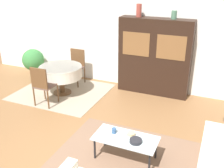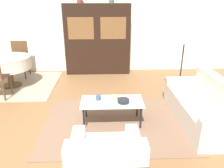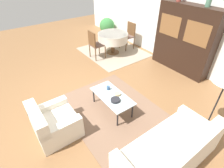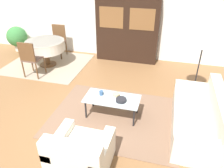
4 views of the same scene
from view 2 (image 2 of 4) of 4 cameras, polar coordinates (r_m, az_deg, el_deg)
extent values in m
plane|color=brown|center=(3.69, -13.25, -13.92)|extent=(14.00, 14.00, 0.00)
cube|color=white|center=(6.66, -8.63, 14.78)|extent=(10.00, 0.06, 2.70)
cube|color=brown|center=(4.02, 0.98, -10.02)|extent=(2.55, 1.97, 0.01)
cube|color=gray|center=(6.24, -24.89, -0.23)|extent=(2.31, 2.05, 0.01)
cube|color=silver|center=(4.31, 22.21, -6.44)|extent=(0.85, 1.88, 0.41)
cube|color=silver|center=(4.30, 26.88, -1.62)|extent=(0.20, 1.88, 0.36)
cube|color=silver|center=(4.92, 18.76, 0.90)|extent=(0.85, 0.16, 0.12)
cube|color=silver|center=(2.86, -1.57, -20.40)|extent=(0.86, 0.82, 0.40)
cube|color=silver|center=(2.38, -1.56, -18.71)|extent=(0.86, 0.20, 0.34)
cube|color=silver|center=(2.71, -9.35, -16.26)|extent=(0.16, 0.82, 0.12)
cube|color=silver|center=(2.71, 6.07, -16.02)|extent=(0.16, 0.82, 0.12)
cylinder|color=black|center=(3.76, -7.35, -8.99)|extent=(0.04, 0.04, 0.40)
cylinder|color=black|center=(3.80, 7.53, -8.69)|extent=(0.04, 0.04, 0.40)
cylinder|color=black|center=(4.13, -6.89, -6.05)|extent=(0.04, 0.04, 0.40)
cylinder|color=black|center=(4.16, 6.60, -5.80)|extent=(0.04, 0.04, 0.40)
cube|color=silver|center=(3.83, 0.00, -4.65)|extent=(1.09, 0.54, 0.02)
cube|color=black|center=(6.43, -3.80, 11.47)|extent=(1.85, 0.40, 1.98)
cube|color=brown|center=(6.20, -8.16, 14.17)|extent=(0.70, 0.01, 0.59)
cube|color=brown|center=(6.18, 0.33, 14.35)|extent=(0.70, 0.01, 0.59)
cylinder|color=brown|center=(6.17, -24.69, -0.25)|extent=(0.48, 0.48, 0.03)
cylinder|color=brown|center=(6.10, -24.99, 1.60)|extent=(0.14, 0.14, 0.45)
cylinder|color=silver|center=(6.00, -25.55, 4.98)|extent=(1.09, 1.09, 0.30)
cylinder|color=silver|center=(5.96, -25.76, 6.22)|extent=(1.10, 1.10, 0.03)
cylinder|color=brown|center=(5.60, -24.87, 0.01)|extent=(0.04, 0.04, 0.46)
cylinder|color=brown|center=(5.26, -26.43, -1.61)|extent=(0.04, 0.04, 0.46)
cylinder|color=brown|center=(6.45, -21.81, 3.17)|extent=(0.04, 0.04, 0.46)
cylinder|color=brown|center=(6.60, -25.12, 3.05)|extent=(0.04, 0.04, 0.46)
cylinder|color=brown|center=(6.82, -20.76, 4.25)|extent=(0.04, 0.04, 0.46)
cylinder|color=brown|center=(6.96, -23.92, 4.11)|extent=(0.04, 0.04, 0.46)
cube|color=brown|center=(6.64, -23.22, 5.73)|extent=(0.44, 0.44, 0.04)
cube|color=brown|center=(6.76, -22.98, 8.32)|extent=(0.44, 0.04, 0.48)
cylinder|color=black|center=(5.47, 16.93, -1.97)|extent=(0.28, 0.28, 0.02)
cylinder|color=black|center=(5.27, 17.65, 4.19)|extent=(0.03, 0.03, 1.21)
cone|color=beige|center=(5.11, 18.59, 12.09)|extent=(0.52, 0.52, 0.31)
cylinder|color=#33517A|center=(3.87, -3.59, -3.55)|extent=(0.08, 0.08, 0.09)
cylinder|color=#232328|center=(3.78, 3.01, -4.41)|extent=(0.21, 0.21, 0.06)
cylinder|color=tan|center=(3.93, 0.73, -3.43)|extent=(0.14, 0.14, 0.05)
camera|label=1|loc=(1.64, 103.25, 29.92)|focal=42.00mm
camera|label=3|loc=(3.20, 63.15, 26.56)|focal=28.00mm
camera|label=4|loc=(1.28, 102.21, 31.74)|focal=35.00mm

